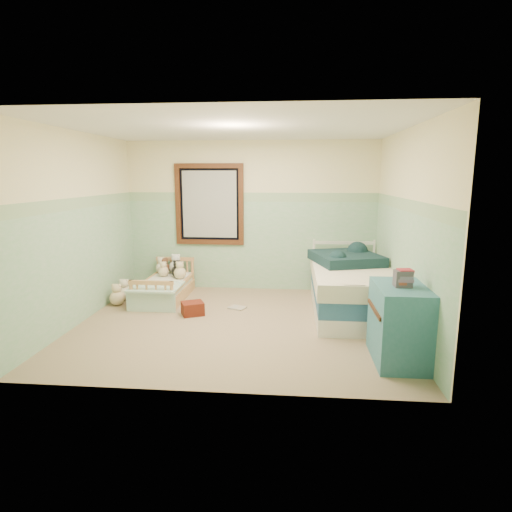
# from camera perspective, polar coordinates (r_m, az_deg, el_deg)

# --- Properties ---
(floor) EXTENTS (4.20, 3.60, 0.02)m
(floor) POSITION_cam_1_polar(r_m,az_deg,el_deg) (5.65, -2.53, -9.24)
(floor) COLOR #7E624A
(floor) RESTS_ON ground
(ceiling) EXTENTS (4.20, 3.60, 0.02)m
(ceiling) POSITION_cam_1_polar(r_m,az_deg,el_deg) (5.34, -2.76, 17.10)
(ceiling) COLOR silver
(ceiling) RESTS_ON wall_back
(wall_back) EXTENTS (4.20, 0.04, 2.50)m
(wall_back) POSITION_cam_1_polar(r_m,az_deg,el_deg) (7.12, -0.69, 5.38)
(wall_back) COLOR beige
(wall_back) RESTS_ON floor
(wall_front) EXTENTS (4.20, 0.04, 2.50)m
(wall_front) POSITION_cam_1_polar(r_m,az_deg,el_deg) (3.59, -6.49, -0.10)
(wall_front) COLOR beige
(wall_front) RESTS_ON floor
(wall_left) EXTENTS (0.04, 3.60, 2.50)m
(wall_left) POSITION_cam_1_polar(r_m,az_deg,el_deg) (6.00, -22.97, 3.50)
(wall_left) COLOR beige
(wall_left) RESTS_ON floor
(wall_right) EXTENTS (0.04, 3.60, 2.50)m
(wall_right) POSITION_cam_1_polar(r_m,az_deg,el_deg) (5.48, 19.73, 3.10)
(wall_right) COLOR beige
(wall_right) RESTS_ON floor
(wainscot_mint) EXTENTS (4.20, 0.01, 1.50)m
(wainscot_mint) POSITION_cam_1_polar(r_m,az_deg,el_deg) (7.17, -0.70, 1.39)
(wainscot_mint) COLOR #75B27F
(wainscot_mint) RESTS_ON floor
(border_strip) EXTENTS (4.20, 0.01, 0.15)m
(border_strip) POSITION_cam_1_polar(r_m,az_deg,el_deg) (7.09, -0.71, 7.99)
(border_strip) COLOR #4C845C
(border_strip) RESTS_ON wall_back
(window_frame) EXTENTS (1.16, 0.06, 1.36)m
(window_frame) POSITION_cam_1_polar(r_m,az_deg,el_deg) (7.17, -6.34, 6.96)
(window_frame) COLOR black
(window_frame) RESTS_ON wall_back
(window_blinds) EXTENTS (0.92, 0.01, 1.12)m
(window_blinds) POSITION_cam_1_polar(r_m,az_deg,el_deg) (7.18, -6.33, 6.96)
(window_blinds) COLOR beige
(window_blinds) RESTS_ON window_frame
(toddler_bed_frame) EXTENTS (0.66, 1.32, 0.17)m
(toddler_bed_frame) POSITION_cam_1_polar(r_m,az_deg,el_deg) (6.87, -12.23, -4.97)
(toddler_bed_frame) COLOR #AF7844
(toddler_bed_frame) RESTS_ON floor
(toddler_mattress) EXTENTS (0.60, 1.26, 0.12)m
(toddler_mattress) POSITION_cam_1_polar(r_m,az_deg,el_deg) (6.83, -12.27, -3.80)
(toddler_mattress) COLOR white
(toddler_mattress) RESTS_ON toddler_bed_frame
(patchwork_quilt) EXTENTS (0.71, 0.66, 0.03)m
(patchwork_quilt) POSITION_cam_1_polar(r_m,az_deg,el_deg) (6.44, -13.38, -4.06)
(patchwork_quilt) COLOR #6EB9DE
(patchwork_quilt) RESTS_ON toddler_mattress
(plush_bed_brown) EXTENTS (0.18, 0.18, 0.18)m
(plush_bed_brown) POSITION_cam_1_polar(r_m,az_deg,el_deg) (7.31, -12.29, -1.63)
(plush_bed_brown) COLOR brown
(plush_bed_brown) RESTS_ON toddler_mattress
(plush_bed_white) EXTENTS (0.23, 0.23, 0.23)m
(plush_bed_white) POSITION_cam_1_polar(r_m,az_deg,el_deg) (7.25, -10.79, -1.49)
(plush_bed_white) COLOR silver
(plush_bed_white) RESTS_ON toddler_mattress
(plush_bed_tan) EXTENTS (0.17, 0.17, 0.17)m
(plush_bed_tan) POSITION_cam_1_polar(r_m,az_deg,el_deg) (7.09, -12.43, -2.06)
(plush_bed_tan) COLOR beige
(plush_bed_tan) RESTS_ON toddler_mattress
(plush_bed_dark) EXTENTS (0.19, 0.19, 0.19)m
(plush_bed_dark) POSITION_cam_1_polar(r_m,az_deg,el_deg) (7.02, -10.64, -2.05)
(plush_bed_dark) COLOR black
(plush_bed_dark) RESTS_ON toddler_mattress
(plush_floor_cream) EXTENTS (0.23, 0.23, 0.23)m
(plush_floor_cream) POSITION_cam_1_polar(r_m,az_deg,el_deg) (6.91, -17.39, -4.84)
(plush_floor_cream) COLOR beige
(plush_floor_cream) RESTS_ON floor
(plush_floor_tan) EXTENTS (0.22, 0.22, 0.22)m
(plush_floor_tan) POSITION_cam_1_polar(r_m,az_deg,el_deg) (6.71, -18.31, -5.42)
(plush_floor_tan) COLOR beige
(plush_floor_tan) RESTS_ON floor
(twin_bed_frame) EXTENTS (1.04, 2.07, 0.22)m
(twin_bed_frame) POSITION_cam_1_polar(r_m,az_deg,el_deg) (6.21, 12.67, -6.44)
(twin_bed_frame) COLOR silver
(twin_bed_frame) RESTS_ON floor
(twin_boxspring) EXTENTS (1.04, 2.07, 0.22)m
(twin_boxspring) POSITION_cam_1_polar(r_m,az_deg,el_deg) (6.15, 12.75, -4.48)
(twin_boxspring) COLOR navy
(twin_boxspring) RESTS_ON twin_bed_frame
(twin_mattress) EXTENTS (1.08, 2.11, 0.22)m
(twin_mattress) POSITION_cam_1_polar(r_m,az_deg,el_deg) (6.10, 12.84, -2.49)
(twin_mattress) COLOR beige
(twin_mattress) RESTS_ON twin_boxspring
(teal_blanket) EXTENTS (1.11, 1.15, 0.14)m
(teal_blanket) POSITION_cam_1_polar(r_m,az_deg,el_deg) (6.35, 12.10, -0.28)
(teal_blanket) COLOR black
(teal_blanket) RESTS_ON twin_mattress
(dresser) EXTENTS (0.51, 0.81, 0.81)m
(dresser) POSITION_cam_1_polar(r_m,az_deg,el_deg) (4.69, 18.85, -8.69)
(dresser) COLOR #2D6D7A
(dresser) RESTS_ON floor
(book_stack) EXTENTS (0.18, 0.14, 0.17)m
(book_stack) POSITION_cam_1_polar(r_m,az_deg,el_deg) (4.53, 19.30, -2.91)
(book_stack) COLOR brown
(book_stack) RESTS_ON dresser
(red_pillow) EXTENTS (0.37, 0.36, 0.18)m
(red_pillow) POSITION_cam_1_polar(r_m,az_deg,el_deg) (6.02, -8.59, -7.04)
(red_pillow) COLOR #942108
(red_pillow) RESTS_ON floor
(floor_book) EXTENTS (0.29, 0.26, 0.02)m
(floor_book) POSITION_cam_1_polar(r_m,az_deg,el_deg) (6.25, -2.56, -7.02)
(floor_book) COLOR orange
(floor_book) RESTS_ON floor
(extra_plush_0) EXTENTS (0.19, 0.19, 0.19)m
(extra_plush_0) POSITION_cam_1_polar(r_m,az_deg,el_deg) (7.33, -12.70, -1.58)
(extra_plush_0) COLOR beige
(extra_plush_0) RESTS_ON toddler_mattress
(extra_plush_1) EXTENTS (0.19, 0.19, 0.19)m
(extra_plush_1) POSITION_cam_1_polar(r_m,az_deg,el_deg) (6.88, -10.27, -2.28)
(extra_plush_1) COLOR beige
(extra_plush_1) RESTS_ON toddler_mattress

